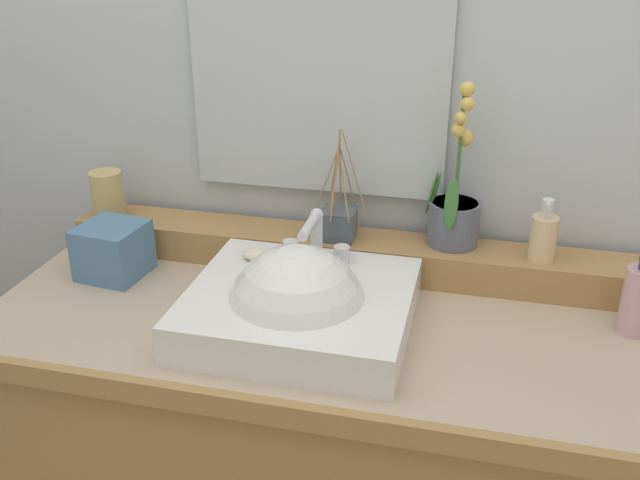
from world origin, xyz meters
The scene contains 12 objects.
wall_back centered at (0.00, 0.40, 1.39)m, with size 3.27×0.20×2.77m, color #B5BFC8.
vanity_cabinet centered at (0.00, 0.00, 0.42)m, with size 1.37×0.58×0.84m.
back_ledge centered at (0.00, 0.21, 0.88)m, with size 1.29×0.12×0.08m, color #A47947.
sink_basin centered at (-0.05, -0.06, 0.88)m, with size 0.42×0.38×0.29m.
soap_bar centered at (-0.17, 0.06, 0.93)m, with size 0.07×0.04×0.02m, color beige.
potted_plant centered at (0.21, 0.24, 0.99)m, with size 0.12×0.12×0.35m.
soap_dispenser centered at (0.39, 0.20, 0.97)m, with size 0.05×0.06×0.13m.
tumbler_cup centered at (-0.58, 0.19, 0.97)m, with size 0.07×0.07×0.11m, color tan.
reed_diffuser centered at (-0.03, 0.20, 0.95)m, with size 0.11×0.09×0.24m.
lotion_bottle centered at (0.57, 0.08, 0.91)m, with size 0.06×0.06×0.17m.
tissue_box centered at (-0.50, 0.06, 0.90)m, with size 0.13×0.13×0.12m, color teal.
mirror centered at (-0.10, 0.28, 1.32)m, with size 0.56×0.02×0.64m, color silver.
Camera 1 is at (0.26, -1.17, 1.56)m, focal length 39.60 mm.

